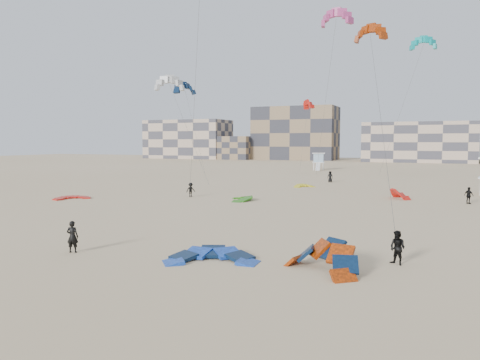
% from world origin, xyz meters
% --- Properties ---
extents(ground, '(320.00, 320.00, 0.00)m').
position_xyz_m(ground, '(0.00, 0.00, 0.00)').
color(ground, '#CDB38A').
rests_on(ground, ground).
extents(kite_ground_blue, '(5.84, 5.98, 1.78)m').
position_xyz_m(kite_ground_blue, '(4.46, -1.19, 0.00)').
color(kite_ground_blue, blue).
rests_on(kite_ground_blue, ground).
extents(kite_ground_orange, '(5.50, 5.51, 3.95)m').
position_xyz_m(kite_ground_orange, '(10.25, -0.87, 0.00)').
color(kite_ground_orange, '#E03F06').
rests_on(kite_ground_orange, ground).
extents(kite_ground_red, '(4.98, 4.93, 0.62)m').
position_xyz_m(kite_ground_red, '(-21.29, 16.69, 0.00)').
color(kite_ground_red, red).
rests_on(kite_ground_red, ground).
extents(kite_ground_green, '(4.80, 4.67, 1.63)m').
position_xyz_m(kite_ground_green, '(-3.90, 22.73, 0.00)').
color(kite_ground_green, '#2F7F13').
rests_on(kite_ground_green, ground).
extents(kite_ground_red_far, '(3.99, 3.94, 2.96)m').
position_xyz_m(kite_ground_red_far, '(11.59, 30.74, 0.00)').
color(kite_ground_red_far, red).
rests_on(kite_ground_red_far, ground).
extents(kite_ground_yellow, '(3.94, 3.96, 1.33)m').
position_xyz_m(kite_ground_yellow, '(-1.45, 39.41, 0.00)').
color(kite_ground_yellow, '#F7F210').
rests_on(kite_ground_yellow, ground).
extents(kitesurfer_main, '(0.76, 0.61, 1.80)m').
position_xyz_m(kitesurfer_main, '(-3.55, -2.55, 0.90)').
color(kitesurfer_main, black).
rests_on(kitesurfer_main, ground).
extents(kitesurfer_b, '(1.06, 1.00, 1.74)m').
position_xyz_m(kitesurfer_b, '(13.48, 1.78, 0.87)').
color(kitesurfer_b, black).
rests_on(kitesurfer_b, ground).
extents(kitesurfer_c, '(1.12, 1.18, 1.61)m').
position_xyz_m(kitesurfer_c, '(-10.25, 23.31, 0.80)').
color(kitesurfer_c, black).
rests_on(kitesurfer_c, ground).
extents(kitesurfer_d, '(1.03, 0.93, 1.69)m').
position_xyz_m(kitesurfer_d, '(18.26, 28.93, 0.84)').
color(kitesurfer_d, black).
rests_on(kitesurfer_d, ground).
extents(kitesurfer_e, '(0.84, 0.56, 1.70)m').
position_xyz_m(kitesurfer_e, '(0.24, 48.34, 0.85)').
color(kitesurfer_e, black).
rests_on(kitesurfer_e, ground).
extents(kite_fly_orange, '(7.25, 28.11, 18.11)m').
position_xyz_m(kite_fly_orange, '(8.10, 30.50, 17.82)').
color(kite_fly_orange, '#E03F06').
rests_on(kite_fly_orange, ground).
extents(kite_fly_grey, '(10.04, 5.95, 13.97)m').
position_xyz_m(kite_fly_grey, '(-17.70, 31.33, 13.73)').
color(kite_fly_grey, silver).
rests_on(kite_fly_grey, ground).
extents(kite_fly_pink, '(7.26, 12.57, 22.58)m').
position_xyz_m(kite_fly_pink, '(2.39, 40.35, 22.37)').
color(kite_fly_pink, '#B94274').
rests_on(kite_fly_pink, ground).
extents(kite_fly_navy, '(7.91, 5.45, 15.92)m').
position_xyz_m(kite_fly_navy, '(-25.55, 49.24, 15.26)').
color(kite_fly_navy, '#092142').
rests_on(kite_fly_navy, ground).
extents(kite_fly_teal_b, '(8.09, 3.89, 20.79)m').
position_xyz_m(kite_fly_teal_b, '(12.84, 53.47, 20.70)').
color(kite_fly_teal_b, '#09A6A6').
rests_on(kite_fly_teal_b, ground).
extents(kite_fly_red, '(4.74, 8.05, 13.48)m').
position_xyz_m(kite_fly_red, '(-7.63, 65.00, 13.10)').
color(kite_fly_red, red).
rests_on(kite_fly_red, ground).
extents(lifeguard_tower_far, '(3.08, 5.38, 3.76)m').
position_xyz_m(lifeguard_tower_far, '(-8.46, 77.46, 1.87)').
color(lifeguard_tower_far, white).
rests_on(lifeguard_tower_far, ground).
extents(condo_west_a, '(30.00, 15.00, 14.00)m').
position_xyz_m(condo_west_a, '(-70.00, 130.00, 7.00)').
color(condo_west_a, tan).
rests_on(condo_west_a, ground).
extents(condo_west_b, '(28.00, 14.00, 18.00)m').
position_xyz_m(condo_west_b, '(-30.00, 134.00, 9.00)').
color(condo_west_b, '#866D51').
rests_on(condo_west_b, ground).
extents(condo_mid, '(32.00, 16.00, 12.00)m').
position_xyz_m(condo_mid, '(10.00, 130.00, 6.00)').
color(condo_mid, tan).
rests_on(condo_mid, ground).
extents(condo_fill_left, '(12.00, 10.00, 8.00)m').
position_xyz_m(condo_fill_left, '(-50.00, 128.00, 4.00)').
color(condo_fill_left, '#866D51').
rests_on(condo_fill_left, ground).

